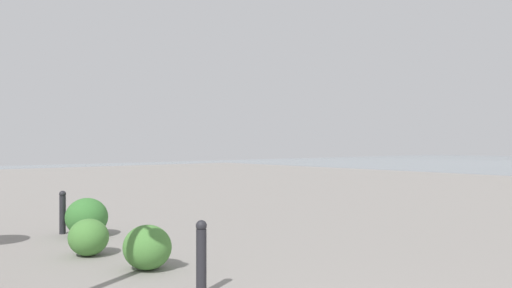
# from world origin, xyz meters

# --- Properties ---
(bollard_near) EXTENTS (0.13, 0.13, 0.87)m
(bollard_near) POSITION_xyz_m (3.14, -0.94, 0.45)
(bollard_near) COLOR #232328
(bollard_near) RESTS_ON ground
(bollard_mid) EXTENTS (0.13, 0.13, 0.84)m
(bollard_mid) POSITION_xyz_m (8.09, -1.03, 0.44)
(bollard_mid) COLOR #232328
(bollard_mid) RESTS_ON ground
(shrub_low) EXTENTS (0.86, 0.77, 0.73)m
(shrub_low) POSITION_xyz_m (7.53, -1.29, 0.36)
(shrub_low) COLOR #387533
(shrub_low) RESTS_ON ground
(shrub_round) EXTENTS (0.68, 0.61, 0.58)m
(shrub_round) POSITION_xyz_m (5.95, -0.71, 0.29)
(shrub_round) COLOR #477F38
(shrub_round) RESTS_ON ground
(shrub_wide) EXTENTS (0.73, 0.66, 0.62)m
(shrub_wide) POSITION_xyz_m (4.59, -1.01, 0.31)
(shrub_wide) COLOR #477F38
(shrub_wide) RESTS_ON ground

